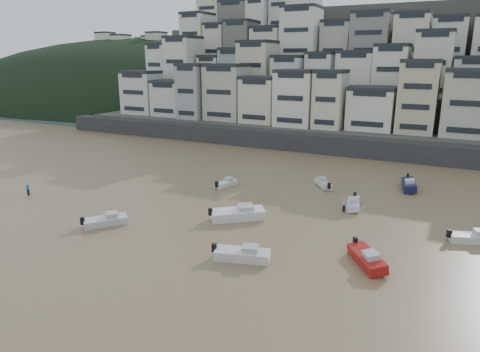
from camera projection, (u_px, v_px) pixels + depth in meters
The scene contains 15 objects.
sea_strip at pixel (134, 97), 201.34m from camera, with size 340.00×340.00×0.00m, color #4A616A.
harbor_wall at pixel (353, 147), 80.01m from camera, with size 140.00×3.00×3.50m, color #38383A.
hillside at pixel (410, 77), 109.21m from camera, with size 141.04×66.00×50.00m.
headland at pixel (146, 100), 186.23m from camera, with size 216.00×135.00×53.33m.
boat_a at pixel (242, 252), 38.96m from camera, with size 5.54×1.81×1.51m, color silver, non-canonical shape.
boat_b at pixel (367, 257), 38.12m from camera, with size 5.68×1.86×1.55m, color #A01513, non-canonical shape.
boat_c at pixel (238, 212), 48.66m from camera, with size 6.68×2.18×1.82m, color white, non-canonical shape.
boat_d at pixel (473, 236), 42.75m from camera, with size 4.99×1.63×1.36m, color silver, non-canonical shape.
boat_e at pixel (354, 203), 52.55m from camera, with size 4.77×1.56×1.30m, color silver, non-canonical shape.
boat_f at pixel (226, 183), 61.30m from camera, with size 4.14×1.35×1.13m, color silver, non-canonical shape.
boat_h at pixel (324, 183), 61.17m from camera, with size 4.54×1.49×1.24m, color silver, non-canonical shape.
boat_i at pixel (409, 184), 60.07m from camera, with size 5.92×1.94×1.61m, color #13143C, non-canonical shape.
boat_j at pixel (106, 220), 47.04m from camera, with size 5.07×1.66×1.38m, color silver, non-canonical shape.
person_blue at pixel (28, 189), 57.36m from camera, with size 0.44×0.44×1.74m, color blue, non-canonical shape.
person_pink at pixel (344, 204), 51.33m from camera, with size 0.44×0.44×1.74m, color #BE8693, non-canonical shape.
Camera 1 is at (26.38, -14.70, 17.92)m, focal length 32.00 mm.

